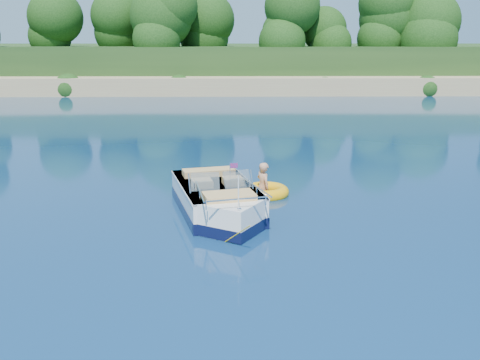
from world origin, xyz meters
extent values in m
plane|color=#092241|center=(0.00, 0.00, 0.00)|extent=(160.00, 160.00, 0.00)
cube|color=tan|center=(0.00, 38.00, 0.50)|extent=(170.00, 8.00, 2.00)
cube|color=#1B3716|center=(0.00, 65.00, 1.00)|extent=(170.00, 56.00, 6.00)
cylinder|color=black|center=(-18.00, 40.50, 3.10)|extent=(0.44, 0.44, 3.20)
sphere|color=black|center=(-18.00, 40.50, 6.14)|extent=(5.28, 5.28, 5.28)
cylinder|color=black|center=(0.00, 42.00, 3.30)|extent=(0.44, 0.44, 3.60)
sphere|color=black|center=(0.00, 42.00, 6.72)|extent=(5.94, 5.94, 5.94)
cylinder|color=black|center=(20.00, 40.00, 2.80)|extent=(0.44, 0.44, 2.60)
sphere|color=black|center=(20.00, 40.00, 5.27)|extent=(4.29, 4.29, 4.29)
cube|color=white|center=(-1.95, 3.14, 0.29)|extent=(2.72, 3.95, 1.00)
cube|color=white|center=(-1.54, 1.49, 0.29)|extent=(1.85, 1.85, 1.00)
cube|color=black|center=(-1.95, 3.14, 0.15)|extent=(2.75, 3.99, 0.29)
cube|color=black|center=(-1.54, 1.49, 0.15)|extent=(1.88, 1.88, 0.29)
cube|color=tan|center=(-2.02, 3.42, 0.57)|extent=(2.09, 2.81, 0.10)
cube|color=white|center=(-1.95, 3.14, 0.76)|extent=(2.75, 3.96, 0.06)
cube|color=black|center=(-2.43, 5.05, 0.33)|extent=(0.59, 0.45, 0.86)
cube|color=#8C9EA5|center=(-2.21, 2.39, 1.04)|extent=(0.76, 0.33, 0.46)
cube|color=#8C9EA5|center=(-1.38, 2.60, 1.04)|extent=(0.78, 0.51, 0.46)
cube|color=tan|center=(-2.31, 2.80, 0.79)|extent=(0.63, 0.63, 0.38)
cube|color=tan|center=(-1.48, 3.01, 0.79)|extent=(0.63, 0.63, 0.38)
cube|color=tan|center=(-2.18, 4.06, 0.79)|extent=(1.57, 0.87, 0.36)
cube|color=tan|center=(-1.58, 1.66, 0.77)|extent=(1.39, 1.00, 0.32)
cylinder|color=white|center=(-1.37, 0.79, 1.19)|extent=(0.03, 0.03, 0.81)
cube|color=red|center=(-1.46, 2.58, 1.42)|extent=(0.21, 0.06, 0.13)
cube|color=silver|center=(-1.35, 0.74, 0.82)|extent=(0.11, 0.08, 0.05)
cylinder|color=yellow|center=(-1.41, 0.38, 0.33)|extent=(0.59, 0.86, 0.73)
torus|color=#FFAD0C|center=(-0.48, 4.69, 0.09)|extent=(1.86, 1.86, 0.38)
torus|color=#BA2409|center=(-0.48, 4.69, 0.11)|extent=(1.53, 1.53, 0.12)
imported|color=tan|center=(-0.58, 4.69, 0.00)|extent=(0.75, 0.93, 1.68)
camera|label=1|loc=(-1.54, -10.98, 4.58)|focal=40.00mm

